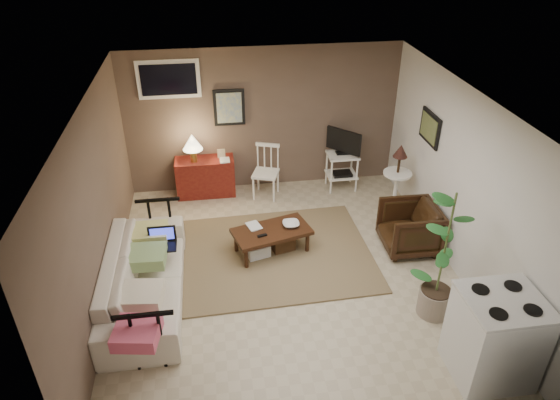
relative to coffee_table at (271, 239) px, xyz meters
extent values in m
plane|color=#C1B293|center=(0.14, -0.48, -0.22)|extent=(5.00, 5.00, 0.00)
cube|color=black|center=(-0.41, 1.99, 1.23)|extent=(0.50, 0.03, 0.60)
cube|color=black|center=(2.37, 0.57, 1.30)|extent=(0.03, 0.60, 0.45)
cube|color=white|center=(-1.31, 1.99, 1.73)|extent=(0.96, 0.03, 0.60)
cube|color=#7F6849|center=(0.04, -0.07, -0.21)|extent=(2.74, 2.22, 0.03)
cube|color=#3D1C10|center=(0.01, 0.00, 0.13)|extent=(1.16, 0.81, 0.05)
cylinder|color=#3D1C10|center=(-0.38, -0.32, -0.06)|extent=(0.06, 0.06, 0.33)
cylinder|color=#3D1C10|center=(0.50, -0.07, -0.06)|extent=(0.06, 0.06, 0.33)
cylinder|color=#3D1C10|center=(-0.49, 0.08, -0.06)|extent=(0.06, 0.06, 0.33)
cylinder|color=#3D1C10|center=(0.40, 0.32, -0.06)|extent=(0.06, 0.06, 0.33)
cube|color=black|center=(-0.14, -0.13, 0.17)|extent=(0.14, 0.08, 0.02)
cube|color=#473019|center=(0.16, 0.04, -0.10)|extent=(0.37, 0.34, 0.23)
cube|color=silver|center=(-0.20, -0.06, -0.12)|extent=(0.37, 0.34, 0.19)
imported|color=beige|center=(-1.66, -0.72, 0.23)|extent=(0.67, 2.30, 0.90)
cube|color=black|center=(-1.44, -0.39, 0.30)|extent=(0.35, 0.24, 0.02)
cube|color=black|center=(-1.44, -0.26, 0.42)|extent=(0.35, 0.02, 0.22)
cube|color=#2D37CD|center=(-1.44, -0.27, 0.42)|extent=(0.30, 0.00, 0.18)
cube|color=maroon|center=(-0.88, 1.82, 0.10)|extent=(0.96, 0.43, 0.64)
cylinder|color=#A99A41|center=(-1.04, 1.77, 0.53)|extent=(0.11, 0.11, 0.21)
cone|color=beige|center=(-1.04, 1.77, 0.76)|extent=(0.32, 0.32, 0.26)
cube|color=tan|center=(-0.59, 1.84, 0.49)|extent=(0.13, 0.02, 0.16)
cube|color=white|center=(0.12, 1.60, 0.20)|extent=(0.51, 0.51, 0.04)
cylinder|color=white|center=(-0.10, 1.49, -0.02)|extent=(0.03, 0.03, 0.40)
cylinder|color=white|center=(0.22, 1.38, -0.02)|extent=(0.03, 0.03, 0.40)
cylinder|color=white|center=(0.01, 1.82, -0.02)|extent=(0.03, 0.03, 0.40)
cylinder|color=white|center=(0.33, 1.70, -0.02)|extent=(0.03, 0.03, 0.40)
cube|color=white|center=(0.18, 1.77, 0.63)|extent=(0.39, 0.17, 0.06)
cube|color=white|center=(1.43, 1.68, 0.40)|extent=(0.51, 0.41, 0.04)
cube|color=white|center=(1.43, 1.68, 0.03)|extent=(0.51, 0.41, 0.03)
cylinder|color=white|center=(1.21, 1.51, 0.10)|extent=(0.03, 0.03, 0.64)
cylinder|color=white|center=(1.65, 1.51, 0.10)|extent=(0.03, 0.03, 0.64)
cylinder|color=white|center=(1.21, 1.86, 0.10)|extent=(0.03, 0.03, 0.64)
cylinder|color=white|center=(1.65, 1.86, 0.10)|extent=(0.03, 0.03, 0.64)
cube|color=black|center=(1.43, 1.68, 0.45)|extent=(0.23, 0.13, 0.03)
cube|color=black|center=(1.43, 1.68, 0.66)|extent=(0.48, 0.50, 0.39)
cube|color=tan|center=(1.43, 1.68, 0.66)|extent=(0.38, 0.41, 0.31)
cube|color=black|center=(1.43, 1.64, 0.05)|extent=(0.32, 0.23, 0.09)
cylinder|color=white|center=(2.07, 0.80, -0.21)|extent=(0.31, 0.31, 0.03)
cylinder|color=white|center=(2.07, 0.80, 0.13)|extent=(0.06, 0.06, 0.66)
cylinder|color=white|center=(2.07, 0.80, 0.47)|extent=(0.44, 0.44, 0.03)
cylinder|color=black|center=(2.07, 0.80, 0.63)|extent=(0.04, 0.04, 0.28)
cone|color=#361B16|center=(2.07, 0.80, 0.85)|extent=(0.22, 0.22, 0.20)
imported|color=black|center=(1.94, -0.17, 0.16)|extent=(0.70, 0.75, 0.76)
cylinder|color=gray|center=(1.77, -1.48, -0.05)|extent=(0.38, 0.38, 0.34)
cylinder|color=#4C602D|center=(1.77, -1.48, 0.79)|extent=(0.03, 0.03, 1.33)
cube|color=silver|center=(1.97, -2.40, 0.26)|extent=(0.75, 0.70, 0.97)
cube|color=silver|center=(1.97, -2.40, 0.76)|extent=(0.77, 0.72, 0.03)
cylinder|color=black|center=(1.80, -2.57, 0.78)|extent=(0.17, 0.17, 0.01)
cylinder|color=black|center=(2.14, -2.57, 0.78)|extent=(0.17, 0.17, 0.01)
cylinder|color=black|center=(1.80, -2.23, 0.78)|extent=(0.17, 0.17, 0.01)
cylinder|color=black|center=(2.14, -2.23, 0.78)|extent=(0.17, 0.17, 0.01)
imported|color=#3D1C10|center=(0.29, 0.06, 0.27)|extent=(0.23, 0.06, 0.23)
imported|color=#3D1C10|center=(-0.31, 0.10, 0.28)|extent=(0.17, 0.07, 0.24)
imported|color=#3D1C10|center=(-0.62, 1.71, 0.53)|extent=(0.16, 0.02, 0.21)
camera|label=1|loc=(-0.70, -5.66, 4.05)|focal=32.00mm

